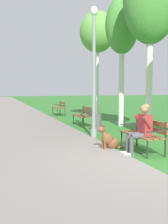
# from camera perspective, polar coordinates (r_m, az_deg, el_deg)

# --- Properties ---
(ground_plane) EXTENTS (120.00, 120.00, 0.00)m
(ground_plane) POSITION_cam_1_polar(r_m,az_deg,el_deg) (6.50, 13.87, -9.81)
(ground_plane) COLOR #33752D
(paved_path) EXTENTS (4.29, 60.00, 0.04)m
(paved_path) POSITION_cam_1_polar(r_m,az_deg,el_deg) (29.40, -16.14, 1.46)
(paved_path) COLOR gray
(paved_path) RESTS_ON ground
(park_bench_near) EXTENTS (0.55, 1.50, 0.85)m
(park_bench_near) POSITION_cam_1_polar(r_m,az_deg,el_deg) (7.29, 12.33, -4.09)
(park_bench_near) COLOR brown
(park_bench_near) RESTS_ON ground
(park_bench_mid) EXTENTS (0.55, 1.50, 0.85)m
(park_bench_mid) POSITION_cam_1_polar(r_m,az_deg,el_deg) (12.16, 0.01, -0.46)
(park_bench_mid) COLOR brown
(park_bench_mid) RESTS_ON ground
(park_bench_far) EXTENTS (0.55, 1.50, 0.85)m
(park_bench_far) POSITION_cam_1_polar(r_m,az_deg,el_deg) (17.14, -5.10, 1.04)
(park_bench_far) COLOR brown
(park_bench_far) RESTS_ON ground
(person_seated_on_near_bench) EXTENTS (0.74, 0.49, 1.25)m
(person_seated_on_near_bench) POSITION_cam_1_polar(r_m,az_deg,el_deg) (6.97, 11.78, -3.08)
(person_seated_on_near_bench) COLOR #4C4C51
(person_seated_on_near_bench) RESTS_ON ground
(dog_brown) EXTENTS (0.83, 0.32, 0.71)m
(dog_brown) POSITION_cam_1_polar(r_m,az_deg,el_deg) (7.42, 5.31, -5.83)
(dog_brown) COLOR brown
(dog_brown) RESTS_ON ground
(lamp_post_near) EXTENTS (0.24, 0.24, 4.28)m
(lamp_post_near) POSITION_cam_1_polar(r_m,az_deg,el_deg) (9.08, 2.06, 8.53)
(lamp_post_near) COLOR gray
(lamp_post_near) RESTS_ON ground
(birch_tree_third) EXTENTS (1.44, 1.38, 5.56)m
(birch_tree_third) POSITION_cam_1_polar(r_m,az_deg,el_deg) (12.37, 7.89, 16.96)
(birch_tree_third) COLOR silver
(birch_tree_third) RESTS_ON ground
(birch_tree_fourth) EXTENTS (1.88, 2.06, 5.71)m
(birch_tree_fourth) POSITION_cam_1_polar(r_m,az_deg,el_deg) (15.10, 2.84, 16.16)
(birch_tree_fourth) COLOR silver
(birch_tree_fourth) RESTS_ON ground
(litter_bin) EXTENTS (0.36, 0.36, 0.70)m
(litter_bin) POSITION_cam_1_polar(r_m,az_deg,el_deg) (10.45, 2.66, -2.22)
(litter_bin) COLOR #515156
(litter_bin) RESTS_ON ground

